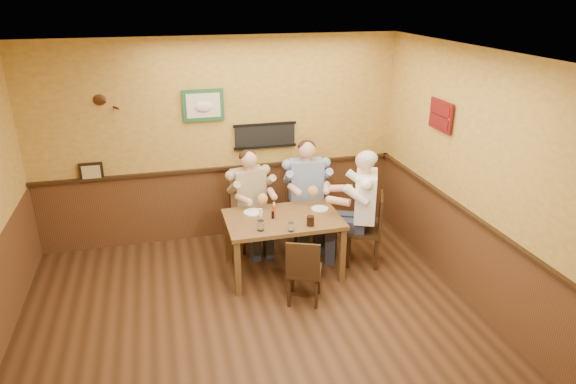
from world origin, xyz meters
name	(u,v)px	position (x,y,z in m)	size (l,w,h in m)	color
room	(265,178)	(0.13, 0.17, 1.69)	(5.02, 5.03, 2.81)	#341E0F
dining_table	(283,224)	(0.57, 1.25, 0.66)	(1.40, 0.90, 0.75)	brown
chair_back_left	(249,218)	(0.29, 1.99, 0.44)	(0.41, 0.41, 0.88)	#321F10
chair_back_right	(306,210)	(1.09, 2.00, 0.46)	(0.43, 0.43, 0.93)	#321F10
chair_right_end	(364,229)	(1.63, 1.22, 0.48)	(0.44, 0.44, 0.96)	#321F10
chair_near_side	(304,269)	(0.65, 0.56, 0.41)	(0.38, 0.38, 0.82)	#321F10
diner_tan_shirt	(249,205)	(0.29, 1.99, 0.63)	(0.58, 0.58, 1.26)	tan
diner_blue_polo	(306,197)	(1.09, 2.00, 0.66)	(0.61, 0.61, 1.33)	#7F96BE
diner_white_elder	(365,214)	(1.63, 1.22, 0.68)	(0.63, 0.63, 1.37)	white
water_glass_left	(261,226)	(0.24, 0.96, 0.81)	(0.08, 0.08, 0.12)	silver
water_glass_mid	(291,227)	(0.57, 0.86, 0.80)	(0.07, 0.07, 0.11)	white
cola_tumbler	(310,221)	(0.83, 0.95, 0.81)	(0.09, 0.09, 0.12)	black
hot_sauce_bottle	(274,211)	(0.47, 1.26, 0.84)	(0.04, 0.04, 0.18)	#C73D15
salt_shaker	(261,212)	(0.32, 1.35, 0.80)	(0.04, 0.04, 0.10)	white
pepper_shaker	(273,215)	(0.45, 1.26, 0.80)	(0.04, 0.04, 0.09)	black
plate_far_left	(253,212)	(0.25, 1.48, 0.76)	(0.24, 0.24, 0.02)	white
plate_far_right	(320,209)	(1.08, 1.37, 0.76)	(0.22, 0.22, 0.01)	silver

